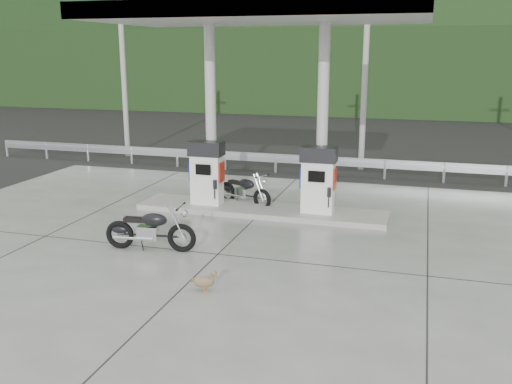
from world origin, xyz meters
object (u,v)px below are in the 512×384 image
(gas_pump_right, at_px, (318,180))
(motorcycle_right, at_px, (150,230))
(duck, at_px, (204,282))
(motorcycle_left, at_px, (244,191))
(gas_pump_left, at_px, (207,173))

(gas_pump_right, bearing_deg, motorcycle_right, -130.91)
(motorcycle_right, xyz_separation_m, duck, (2.00, -1.80, -0.30))
(gas_pump_right, relative_size, duck, 3.69)
(motorcycle_left, distance_m, duck, 6.18)
(motorcycle_left, bearing_deg, motorcycle_right, -78.04)
(gas_pump_right, height_order, duck, gas_pump_right)
(motorcycle_right, bearing_deg, motorcycle_left, 71.31)
(motorcycle_left, height_order, duck, motorcycle_left)
(gas_pump_left, height_order, motorcycle_right, gas_pump_left)
(gas_pump_right, bearing_deg, motorcycle_left, 164.83)
(gas_pump_left, relative_size, motorcycle_left, 0.98)
(motorcycle_left, bearing_deg, gas_pump_right, 8.39)
(motorcycle_left, bearing_deg, gas_pump_left, -122.26)
(gas_pump_left, xyz_separation_m, gas_pump_right, (3.20, 0.00, 0.00))
(motorcycle_left, xyz_separation_m, motorcycle_right, (-0.88, -4.27, 0.04))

